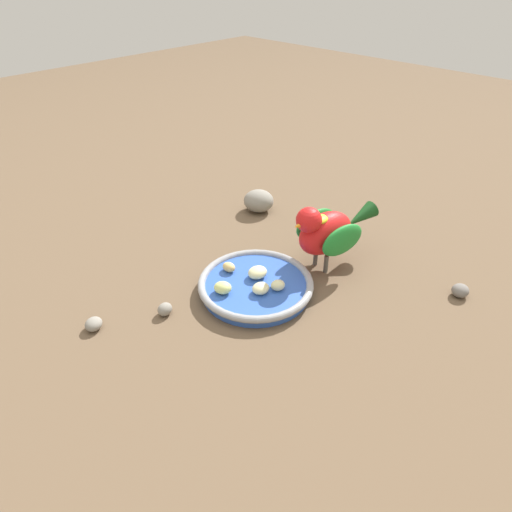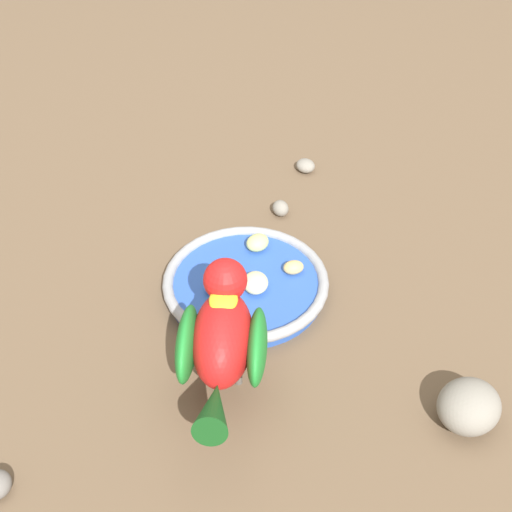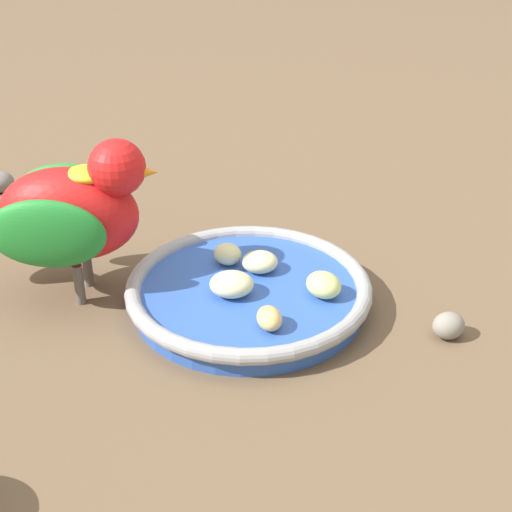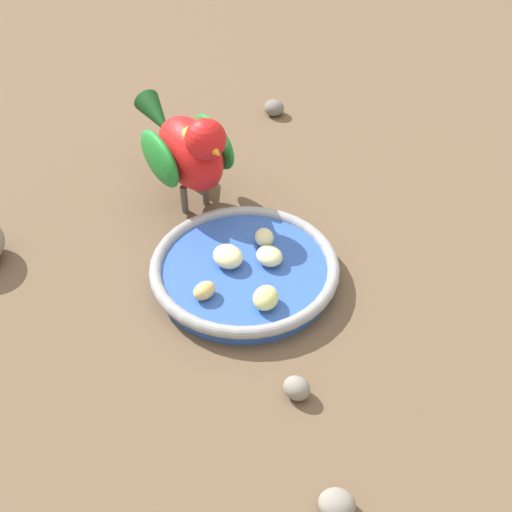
% 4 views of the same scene
% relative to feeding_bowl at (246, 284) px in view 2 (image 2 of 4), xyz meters
% --- Properties ---
extents(ground_plane, '(4.00, 4.00, 0.00)m').
position_rel_feeding_bowl_xyz_m(ground_plane, '(-0.02, -0.01, -0.01)').
color(ground_plane, brown).
extents(feeding_bowl, '(0.22, 0.22, 0.03)m').
position_rel_feeding_bowl_xyz_m(feeding_bowl, '(0.00, 0.00, 0.00)').
color(feeding_bowl, '#2D56B7').
rests_on(feeding_bowl, ground_plane).
extents(apple_piece_0, '(0.04, 0.04, 0.02)m').
position_rel_feeding_bowl_xyz_m(apple_piece_0, '(-0.01, 0.02, 0.02)').
color(apple_piece_0, beige).
rests_on(apple_piece_0, feeding_bowl).
extents(apple_piece_1, '(0.03, 0.03, 0.02)m').
position_rel_feeding_bowl_xyz_m(apple_piece_1, '(0.04, 0.01, 0.02)').
color(apple_piece_1, beige).
rests_on(apple_piece_1, feeding_bowl).
extents(apple_piece_2, '(0.03, 0.04, 0.02)m').
position_rel_feeding_bowl_xyz_m(apple_piece_2, '(0.03, -0.01, 0.01)').
color(apple_piece_2, beige).
rests_on(apple_piece_2, feeding_bowl).
extents(apple_piece_3, '(0.03, 0.02, 0.02)m').
position_rel_feeding_bowl_xyz_m(apple_piece_3, '(-0.06, -0.01, 0.01)').
color(apple_piece_3, tan).
rests_on(apple_piece_3, feeding_bowl).
extents(apple_piece_4, '(0.04, 0.04, 0.02)m').
position_rel_feeding_bowl_xyz_m(apple_piece_4, '(-0.02, -0.06, 0.02)').
color(apple_piece_4, '#C6D17A').
rests_on(apple_piece_4, feeding_bowl).
extents(parrot, '(0.11, 0.21, 0.15)m').
position_rel_feeding_bowl_xyz_m(parrot, '(0.04, 0.15, 0.07)').
color(parrot, '#59544C').
rests_on(parrot, ground_plane).
extents(rock_large, '(0.10, 0.09, 0.05)m').
position_rel_feeding_bowl_xyz_m(rock_large, '(-0.21, 0.23, 0.01)').
color(rock_large, gray).
rests_on(rock_large, ground_plane).
extents(pebble_0, '(0.03, 0.03, 0.02)m').
position_rel_feeding_bowl_xyz_m(pebble_0, '(-0.07, -0.16, -0.00)').
color(pebble_0, gray).
rests_on(pebble_0, ground_plane).
extents(pebble_2, '(0.04, 0.04, 0.02)m').
position_rel_feeding_bowl_xyz_m(pebble_2, '(-0.13, -0.26, -0.00)').
color(pebble_2, gray).
rests_on(pebble_2, ground_plane).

